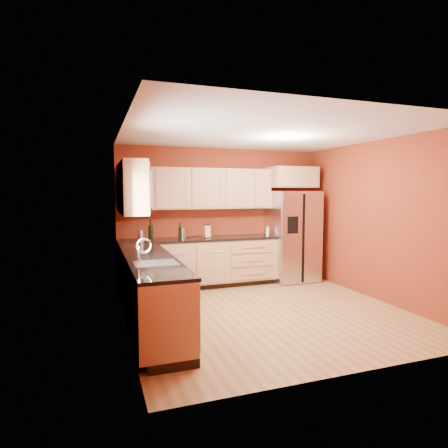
{
  "coord_description": "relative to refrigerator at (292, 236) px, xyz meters",
  "views": [
    {
      "loc": [
        -2.37,
        -4.9,
        1.77
      ],
      "look_at": [
        -0.34,
        0.9,
        1.24
      ],
      "focal_mm": 30.0,
      "sensor_mm": 36.0,
      "label": 1
    }
  ],
  "objects": [
    {
      "name": "wall_left",
      "position": [
        -3.35,
        -1.62,
        0.41
      ],
      "size": [
        0.04,
        4.0,
        2.6
      ],
      "primitive_type": "cube",
      "color": "maroon",
      "rests_on": "floor"
    },
    {
      "name": "wine_bottle_b",
      "position": [
        -2.79,
        0.0,
        0.21
      ],
      "size": [
        0.1,
        0.1,
        0.36
      ],
      "primitive_type": null,
      "rotation": [
        0.0,
        0.0,
        -0.21
      ],
      "color": "black",
      "rests_on": "countertop_back"
    },
    {
      "name": "over_fridge_cabinet",
      "position": [
        0.0,
        0.07,
        1.16
      ],
      "size": [
        0.92,
        0.6,
        0.4
      ],
      "primitive_type": "cube",
      "color": "#A67751",
      "rests_on": "wall_back"
    },
    {
      "name": "countertop_back",
      "position": [
        -1.9,
        0.06,
        0.01
      ],
      "size": [
        2.9,
        0.62,
        0.04
      ],
      "primitive_type": "cube",
      "color": "black",
      "rests_on": "base_cabinets_back"
    },
    {
      "name": "canister_left",
      "position": [
        -2.95,
        0.02,
        0.12
      ],
      "size": [
        0.12,
        0.12,
        0.19
      ],
      "primitive_type": "cylinder",
      "rotation": [
        0.0,
        0.0,
        0.03
      ],
      "color": "#BBBBC0",
      "rests_on": "countertop_back"
    },
    {
      "name": "base_cabinets_left",
      "position": [
        -3.05,
        -1.62,
        -0.45
      ],
      "size": [
        0.6,
        2.8,
        0.88
      ],
      "primitive_type": "cube",
      "color": "#A67751",
      "rests_on": "floor"
    },
    {
      "name": "wine_bottle_a",
      "position": [
        -2.26,
        0.02,
        0.18
      ],
      "size": [
        0.08,
        0.08,
        0.3
      ],
      "primitive_type": null,
      "rotation": [
        0.0,
        0.0,
        -0.24
      ],
      "color": "black",
      "rests_on": "countertop_back"
    },
    {
      "name": "window",
      "position": [
        -3.33,
        -2.12,
        0.66
      ],
      "size": [
        0.03,
        0.9,
        1.0
      ],
      "primitive_type": "cube",
      "color": "white",
      "rests_on": "wall_left"
    },
    {
      "name": "canister_right",
      "position": [
        -2.21,
        0.07,
        0.13
      ],
      "size": [
        0.13,
        0.13,
        0.2
      ],
      "primitive_type": "cylinder",
      "rotation": [
        0.0,
        0.0,
        -0.09
      ],
      "color": "#BBBBC0",
      "rests_on": "countertop_back"
    },
    {
      "name": "wall_back",
      "position": [
        -1.35,
        0.38,
        0.41
      ],
      "size": [
        4.0,
        0.04,
        2.6
      ],
      "primitive_type": "cube",
      "color": "maroon",
      "rests_on": "floor"
    },
    {
      "name": "knife_block",
      "position": [
        -1.74,
        0.07,
        0.14
      ],
      "size": [
        0.11,
        0.1,
        0.21
      ],
      "primitive_type": "cube",
      "rotation": [
        0.0,
        0.0,
        -0.02
      ],
      "color": "tan",
      "rests_on": "countertop_back"
    },
    {
      "name": "wall_right",
      "position": [
        0.65,
        -1.62,
        0.41
      ],
      "size": [
        0.04,
        4.0,
        2.6
      ],
      "primitive_type": "cube",
      "color": "maroon",
      "rests_on": "floor"
    },
    {
      "name": "refrigerator",
      "position": [
        0.0,
        0.0,
        0.0
      ],
      "size": [
        0.9,
        0.75,
        1.78
      ],
      "primitive_type": "cube",
      "color": "#BBBBC0",
      "rests_on": "floor"
    },
    {
      "name": "wall_front",
      "position": [
        -1.35,
        -3.62,
        0.41
      ],
      "size": [
        4.0,
        0.04,
        2.6
      ],
      "primitive_type": "cube",
      "color": "maroon",
      "rests_on": "floor"
    },
    {
      "name": "countertop_left",
      "position": [
        -3.04,
        -1.62,
        0.01
      ],
      "size": [
        0.62,
        2.8,
        0.04
      ],
      "primitive_type": "cube",
      "color": "black",
      "rests_on": "base_cabinets_left"
    },
    {
      "name": "upper_cabinets_left",
      "position": [
        -3.19,
        -0.9,
        0.94
      ],
      "size": [
        0.33,
        1.35,
        0.75
      ],
      "primitive_type": "cube",
      "color": "#A67751",
      "rests_on": "wall_left"
    },
    {
      "name": "ceiling",
      "position": [
        -1.35,
        -1.62,
        1.71
      ],
      "size": [
        4.0,
        4.0,
        0.0
      ],
      "primitive_type": "plane",
      "color": "silver",
      "rests_on": "wall_back"
    },
    {
      "name": "soap_dispenser",
      "position": [
        -0.55,
        -0.01,
        0.12
      ],
      "size": [
        0.08,
        0.08,
        0.19
      ],
      "primitive_type": "cylinder",
      "rotation": [
        0.0,
        0.0,
        -0.34
      ],
      "color": "silver",
      "rests_on": "countertop_back"
    },
    {
      "name": "floor",
      "position": [
        -1.35,
        -1.62,
        -0.89
      ],
      "size": [
        4.0,
        4.0,
        0.0
      ],
      "primitive_type": "plane",
      "color": "olive",
      "rests_on": "ground"
    },
    {
      "name": "sink_faucet",
      "position": [
        -3.04,
        -2.12,
        0.18
      ],
      "size": [
        0.5,
        0.42,
        0.3
      ],
      "primitive_type": null,
      "color": "silver",
      "rests_on": "countertop_left"
    },
    {
      "name": "upper_cabinets_back",
      "position": [
        -1.6,
        0.21,
        0.94
      ],
      "size": [
        2.3,
        0.33,
        0.75
      ],
      "primitive_type": "cube",
      "color": "#A67751",
      "rests_on": "wall_back"
    },
    {
      "name": "base_cabinets_back",
      "position": [
        -1.9,
        0.07,
        -0.45
      ],
      "size": [
        2.9,
        0.6,
        0.88
      ],
      "primitive_type": "cube",
      "color": "#A67751",
      "rests_on": "floor"
    },
    {
      "name": "corner_upper_cabinet",
      "position": [
        -3.02,
        0.04,
        0.94
      ],
      "size": [
        0.67,
        0.67,
        0.75
      ],
      "primitive_type": "cube",
      "rotation": [
        0.0,
        0.0,
        0.79
      ],
      "color": "#A67751",
      "rests_on": "wall_back"
    }
  ]
}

